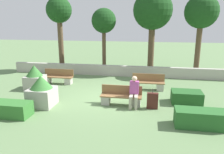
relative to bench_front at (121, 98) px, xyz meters
name	(u,v)px	position (x,y,z in m)	size (l,w,h in m)	color
ground_plane	(105,97)	(-0.89, 0.78, -0.31)	(60.00, 60.00, 0.00)	#607F51
perimeter_wall	(118,71)	(-0.89, 5.16, 0.03)	(14.77, 0.30, 0.69)	#ADA89E
bench_front	(121,98)	(0.00, 0.00, 0.00)	(1.79, 0.48, 0.82)	brown
bench_left_side	(58,78)	(-4.09, 2.71, 0.00)	(1.77, 0.48, 0.82)	brown
bench_right_side	(148,84)	(1.13, 2.42, 0.00)	(1.72, 0.48, 0.82)	brown
person_seated_man	(134,90)	(0.57, -0.13, 0.42)	(0.38, 0.63, 1.32)	#B2A893
hedge_block_near_left	(186,97)	(2.84, 0.68, -0.03)	(1.31, 0.87, 0.56)	#235623
hedge_block_near_right	(4,109)	(-4.31, -1.92, -0.03)	(2.12, 0.73, 0.56)	#33702D
hedge_block_mid_left	(200,119)	(2.96, -1.60, 0.00)	(1.71, 0.71, 0.62)	#286028
planter_corner_left	(42,91)	(-3.33, -0.69, 0.33)	(1.04, 1.04, 1.33)	#ADA89E
planter_corner_right	(35,78)	(-4.86, 1.49, 0.31)	(0.94, 0.94, 1.30)	#ADA89E
suitcase	(152,101)	(1.35, -0.21, 0.03)	(0.46, 0.19, 0.88)	#471E19
tree_leftmost	(59,13)	(-5.32, 6.29, 3.82)	(1.81, 1.81, 5.24)	brown
tree_center_left	(104,22)	(-2.13, 6.50, 3.20)	(1.72, 1.72, 4.46)	brown
tree_center_right	(153,11)	(1.22, 6.87, 3.91)	(2.69, 2.69, 5.64)	brown
tree_rightmost	(201,13)	(4.28, 6.34, 3.74)	(2.14, 2.14, 5.23)	brown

